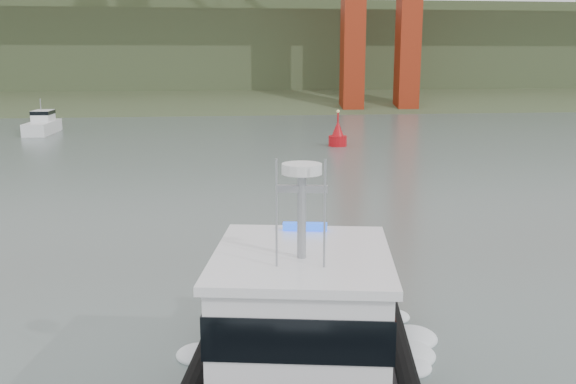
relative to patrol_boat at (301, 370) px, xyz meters
name	(u,v)px	position (x,y,z in m)	size (l,w,h in m)	color
ground	(296,357)	(0.39, 3.54, -1.49)	(400.00, 400.00, 0.00)	#495753
headlands	(219,60)	(0.39, 129.04, 5.56)	(500.00, 105.36, 27.12)	#374829
patrol_boat	(301,370)	(0.00, 0.00, 0.00)	(6.59, 12.85, 5.95)	black
motorboat	(43,124)	(-18.94, 56.84, -0.57)	(2.50, 6.81, 3.70)	white
nav_buoy	(338,136)	(9.46, 43.67, -0.60)	(1.63, 1.63, 3.40)	#B50C13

